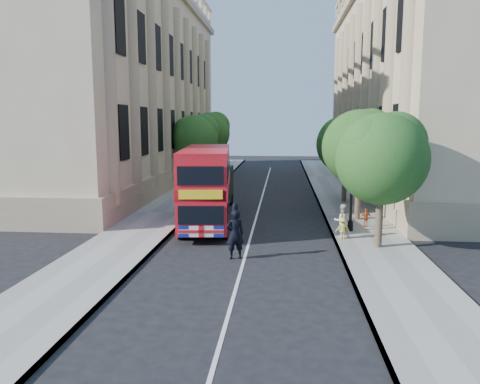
% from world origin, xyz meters
% --- Properties ---
extents(ground, '(120.00, 120.00, 0.00)m').
position_xyz_m(ground, '(0.00, 0.00, 0.00)').
color(ground, black).
rests_on(ground, ground).
extents(pavement_right, '(3.50, 80.00, 0.12)m').
position_xyz_m(pavement_right, '(5.75, 10.00, 0.06)').
color(pavement_right, gray).
rests_on(pavement_right, ground).
extents(pavement_left, '(3.50, 80.00, 0.12)m').
position_xyz_m(pavement_left, '(-5.75, 10.00, 0.06)').
color(pavement_left, gray).
rests_on(pavement_left, ground).
extents(building_right, '(12.00, 38.00, 18.00)m').
position_xyz_m(building_right, '(13.80, 24.00, 9.00)').
color(building_right, tan).
rests_on(building_right, ground).
extents(building_left, '(12.00, 38.00, 18.00)m').
position_xyz_m(building_left, '(-13.80, 24.00, 9.00)').
color(building_left, tan).
rests_on(building_left, ground).
extents(tree_right_near, '(4.00, 4.00, 6.08)m').
position_xyz_m(tree_right_near, '(5.84, 3.03, 4.25)').
color(tree_right_near, '#473828').
rests_on(tree_right_near, ground).
extents(tree_right_mid, '(4.20, 4.20, 6.37)m').
position_xyz_m(tree_right_mid, '(5.84, 9.03, 4.45)').
color(tree_right_mid, '#473828').
rests_on(tree_right_mid, ground).
extents(tree_right_far, '(4.00, 4.00, 6.15)m').
position_xyz_m(tree_right_far, '(5.84, 15.03, 4.31)').
color(tree_right_far, '#473828').
rests_on(tree_right_far, ground).
extents(tree_left_far, '(4.00, 4.00, 6.30)m').
position_xyz_m(tree_left_far, '(-5.96, 22.03, 4.44)').
color(tree_left_far, '#473828').
rests_on(tree_left_far, ground).
extents(tree_left_back, '(4.20, 4.20, 6.65)m').
position_xyz_m(tree_left_back, '(-5.96, 30.03, 4.71)').
color(tree_left_back, '#473828').
rests_on(tree_left_back, ground).
extents(lamp_post, '(0.32, 0.32, 5.16)m').
position_xyz_m(lamp_post, '(5.00, 6.00, 2.51)').
color(lamp_post, black).
rests_on(lamp_post, pavement_right).
extents(double_decker_bus, '(3.25, 9.15, 4.14)m').
position_xyz_m(double_decker_bus, '(-2.57, 7.17, 2.29)').
color(double_decker_bus, red).
rests_on(double_decker_bus, ground).
extents(box_van, '(2.13, 4.78, 2.69)m').
position_xyz_m(box_van, '(-2.90, 11.86, 1.31)').
color(box_van, black).
rests_on(box_van, ground).
extents(police_constable, '(0.88, 0.72, 2.07)m').
position_xyz_m(police_constable, '(-0.39, 1.00, 1.03)').
color(police_constable, black).
rests_on(police_constable, ground).
extents(woman_pedestrian, '(0.83, 0.67, 1.62)m').
position_xyz_m(woman_pedestrian, '(4.40, 4.56, 0.93)').
color(woman_pedestrian, beige).
rests_on(woman_pedestrian, pavement_right).
extents(child_a, '(0.59, 0.29, 0.97)m').
position_xyz_m(child_a, '(5.95, 7.03, 0.61)').
color(child_a, '#C04C22').
rests_on(child_a, pavement_right).
extents(child_b, '(0.69, 0.45, 1.01)m').
position_xyz_m(child_b, '(4.40, 4.30, 0.63)').
color(child_b, '#DDD04B').
rests_on(child_b, pavement_right).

